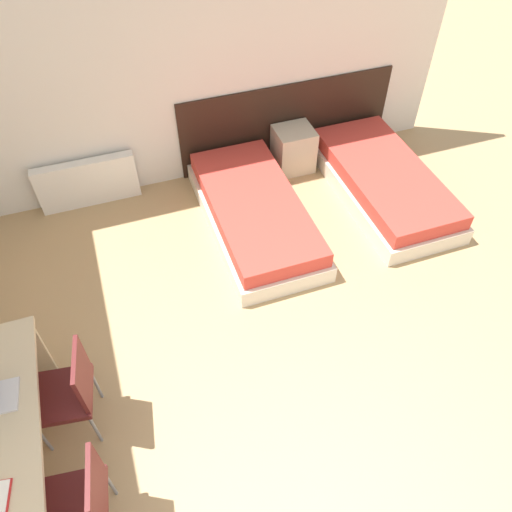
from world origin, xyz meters
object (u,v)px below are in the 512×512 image
Objects in this scene: nightstand at (293,149)px; chair_near_laptop at (69,390)px; chair_near_notebook at (81,502)px; bed_near_door at (383,182)px; bed_near_window at (255,213)px.

nightstand is 0.59× the size of chair_near_laptop.
chair_near_laptop is 0.79m from chair_near_notebook.
chair_near_laptop is (-3.50, -1.64, 0.32)m from bed_near_door.
bed_near_window is 1.00× the size of bed_near_door.
chair_near_laptop and chair_near_notebook have the same top height.
chair_near_laptop is 1.00× the size of chair_near_notebook.
nightstand is at bearing 56.88° from chair_near_notebook.
bed_near_door is 2.29× the size of chair_near_laptop.
chair_near_notebook is at bearing -129.00° from bed_near_window.
chair_near_notebook reaches higher than nightstand.
bed_near_door is 1.12m from nightstand.
bed_near_window is at bearing 47.89° from chair_near_laptop.
chair_near_notebook is at bearing -145.25° from bed_near_door.
bed_near_door is at bearing 33.17° from chair_near_laptop.
bed_near_window is 3.86× the size of nightstand.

